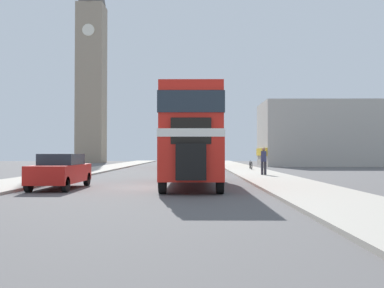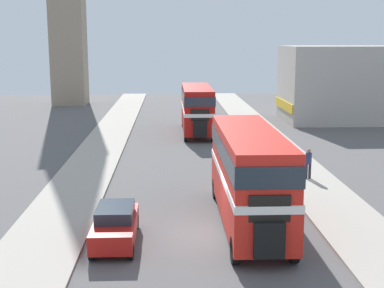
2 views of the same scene
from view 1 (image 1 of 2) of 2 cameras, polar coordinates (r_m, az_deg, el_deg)
name	(u,v)px [view 1 (image 1 of 2)]	position (r m, az deg, el deg)	size (l,w,h in m)	color
ground_plane	(147,187)	(19.66, -6.02, -5.79)	(120.00, 120.00, 0.00)	#565454
sidewalk_right	(295,186)	(20.05, 13.61, -5.50)	(3.50, 120.00, 0.12)	#A8A093
double_decker_bus	(192,133)	(20.78, 0.00, 1.52)	(2.52, 10.41, 4.32)	red
bus_distant	(183,144)	(44.84, -1.16, -0.03)	(2.53, 9.83, 4.15)	#B2140F
car_parked_near	(61,171)	(19.72, -17.11, -3.43)	(1.68, 4.27, 1.53)	red
pedestrian_walking	(264,159)	(28.67, 9.54, -2.03)	(0.37, 0.37, 1.81)	#282833
bicycle_on_pavement	(251,165)	(38.03, 7.85, -2.81)	(0.05, 1.76, 0.78)	black
church_tower	(92,39)	(71.28, -13.24, 13.48)	(4.34, 4.34, 38.27)	gray
shop_building_block	(343,134)	(54.68, 19.47, 1.23)	(19.65, 8.31, 7.61)	#B2ADA3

